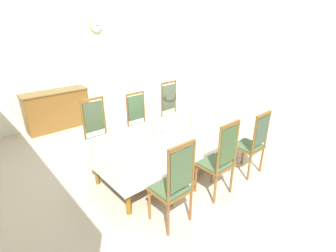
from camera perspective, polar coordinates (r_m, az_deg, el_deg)
ground at (r=4.62m, az=-0.94°, el=-8.52°), size 6.49×6.33×0.04m
back_wall at (r=6.75m, az=-19.72°, el=16.09°), size 6.49×0.08×3.47m
right_wall at (r=6.59m, az=22.16°, el=15.64°), size 0.08×6.33×3.47m
dining_table at (r=4.14m, az=1.13°, el=-1.65°), size 2.59×1.09×0.74m
tablecloth at (r=4.15m, az=1.13°, el=-1.97°), size 2.61×1.11×0.39m
chair_south_a at (r=3.06m, az=1.36°, el=-13.03°), size 0.44×0.42×1.17m
chair_north_a at (r=4.47m, az=-15.48°, el=-1.56°), size 0.44×0.42×1.20m
chair_south_b at (r=3.61m, az=11.61°, el=-7.41°), size 0.44×0.42×1.18m
chair_north_b at (r=4.87m, az=-6.38°, el=0.95°), size 0.44×0.42×1.14m
chair_south_c at (r=4.26m, az=18.56°, el=-3.62°), size 0.44×0.42×1.11m
chair_north_c at (r=5.35m, az=0.99°, el=3.47°), size 0.44×0.42×1.22m
soup_tureen at (r=3.98m, az=-0.32°, el=0.03°), size 0.25×0.25×0.20m
candlestick_west at (r=3.80m, az=-3.39°, el=-0.15°), size 0.07×0.07×0.39m
candlestick_east at (r=4.32m, az=5.16°, el=2.48°), size 0.07×0.07×0.36m
bowl_near_left at (r=4.00m, az=7.28°, el=-1.25°), size 0.20×0.20×0.04m
bowl_near_right at (r=3.21m, az=-9.13°, el=-7.79°), size 0.17×0.17×0.04m
bowl_far_left at (r=4.53m, az=-0.39°, el=1.82°), size 0.14×0.14×0.03m
bowl_far_right at (r=4.36m, az=12.17°, el=0.49°), size 0.14×0.14×0.04m
spoon_primary at (r=4.11m, az=8.14°, el=-0.89°), size 0.06×0.18×0.01m
spoon_secondary at (r=3.19m, az=-11.09°, el=-8.51°), size 0.04×0.18×0.01m
sideboard at (r=6.44m, az=-23.88°, el=3.40°), size 1.44×0.48×0.90m
mounted_clock at (r=6.85m, az=-16.16°, el=21.10°), size 0.30×0.06×0.30m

